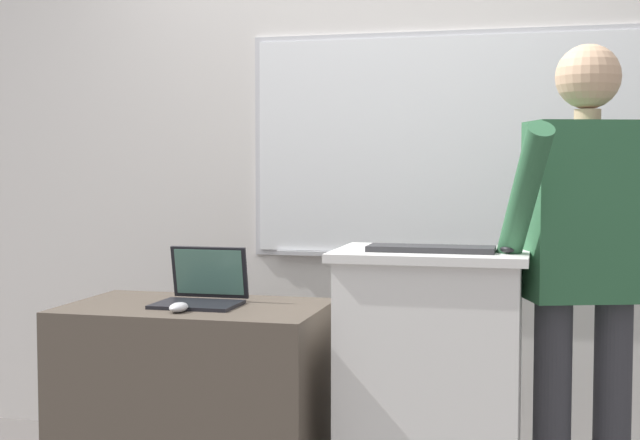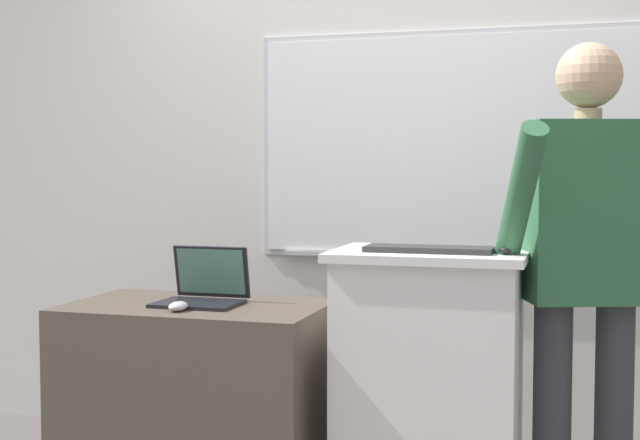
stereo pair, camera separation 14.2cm
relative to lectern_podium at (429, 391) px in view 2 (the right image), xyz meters
The scene contains 8 objects.
back_wall 1.33m from the lectern_podium, 111.48° to the left, with size 6.40×0.17×2.80m.
lectern_podium is the anchor object (origin of this frame).
side_desk 0.88m from the lectern_podium, behind, with size 0.95×0.59×0.77m.
person_presenter 0.71m from the lectern_podium, ahead, with size 0.57×0.63×1.70m.
laptop 0.91m from the lectern_podium, behind, with size 0.30×0.27×0.21m.
wireless_keyboard 0.51m from the lectern_podium, 83.94° to the right, with size 0.43×0.15×0.02m.
computer_mouse_by_laptop 0.93m from the lectern_podium, 167.28° to the right, with size 0.06×0.10×0.03m.
computer_mouse_by_keyboard 0.58m from the lectern_podium, 11.66° to the right, with size 0.06×0.10×0.03m.
Camera 2 is at (0.88, -2.60, 1.28)m, focal length 50.00 mm.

